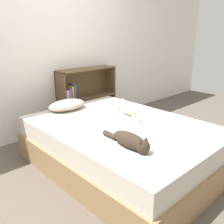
% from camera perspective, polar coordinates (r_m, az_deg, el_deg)
% --- Properties ---
extents(ground_plane, '(8.00, 8.00, 0.00)m').
position_cam_1_polar(ground_plane, '(2.94, 2.11, -11.99)').
color(ground_plane, brown).
extents(wall_back, '(8.00, 0.06, 2.50)m').
position_cam_1_polar(wall_back, '(3.73, -14.36, 14.11)').
color(wall_back, white).
rests_on(wall_back, ground_plane).
extents(bed, '(1.50, 2.07, 0.51)m').
position_cam_1_polar(bed, '(2.83, 2.17, -7.61)').
color(bed, '#99754C').
rests_on(bed, ground_plane).
extents(pillow, '(0.50, 0.31, 0.13)m').
position_cam_1_polar(pillow, '(3.25, -10.24, 1.61)').
color(pillow, '#B29E8E').
rests_on(pillow, bed).
extents(cat_light, '(0.31, 0.60, 0.15)m').
position_cam_1_polar(cat_light, '(3.09, 3.09, 1.11)').
color(cat_light, beige).
rests_on(cat_light, bed).
extents(cat_dark, '(0.16, 0.56, 0.14)m').
position_cam_1_polar(cat_dark, '(2.17, 4.29, -6.56)').
color(cat_dark, '#33281E').
rests_on(cat_dark, bed).
extents(bookshelf, '(0.99, 0.26, 0.92)m').
position_cam_1_polar(bookshelf, '(4.01, -6.41, 3.53)').
color(bookshelf, brown).
rests_on(bookshelf, ground_plane).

